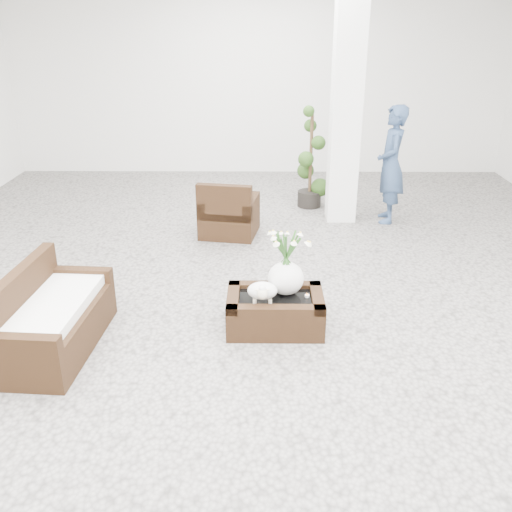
{
  "coord_description": "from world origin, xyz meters",
  "views": [
    {
      "loc": [
        0.05,
        -5.1,
        2.74
      ],
      "look_at": [
        0.0,
        -0.1,
        0.62
      ],
      "focal_mm": 39.73,
      "sensor_mm": 36.0,
      "label": 1
    }
  ],
  "objects_px": {
    "topiary": "(311,158)",
    "loveseat": "(53,311)",
    "coffee_table": "(275,313)",
    "armchair": "(229,207)"
  },
  "relations": [
    {
      "from": "topiary",
      "to": "loveseat",
      "type": "bearing_deg",
      "value": -121.88
    },
    {
      "from": "coffee_table",
      "to": "topiary",
      "type": "xyz_separation_m",
      "value": [
        0.61,
        3.75,
        0.6
      ]
    },
    {
      "from": "topiary",
      "to": "armchair",
      "type": "bearing_deg",
      "value": -133.72
    },
    {
      "from": "armchair",
      "to": "topiary",
      "type": "xyz_separation_m",
      "value": [
        1.18,
        1.23,
        0.37
      ]
    },
    {
      "from": "loveseat",
      "to": "topiary",
      "type": "height_order",
      "value": "topiary"
    },
    {
      "from": "armchair",
      "to": "topiary",
      "type": "bearing_deg",
      "value": -124.29
    },
    {
      "from": "armchair",
      "to": "topiary",
      "type": "relative_size",
      "value": 0.51
    },
    {
      "from": "coffee_table",
      "to": "armchair",
      "type": "xyz_separation_m",
      "value": [
        -0.56,
        2.52,
        0.23
      ]
    },
    {
      "from": "armchair",
      "to": "loveseat",
      "type": "bearing_deg",
      "value": 73.8
    },
    {
      "from": "armchair",
      "to": "topiary",
      "type": "distance_m",
      "value": 1.74
    }
  ]
}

